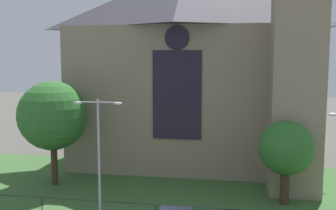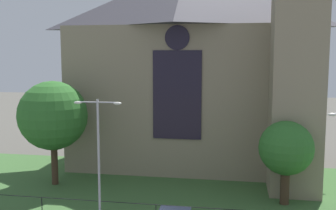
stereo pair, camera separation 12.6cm
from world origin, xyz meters
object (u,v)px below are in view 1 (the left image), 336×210
at_px(church_building, 192,65).
at_px(streetlamp_near, 99,143).
at_px(tree_left_near, 53,116).
at_px(tree_right_near, 286,149).

distance_m(church_building, streetlamp_near, 16.67).
height_order(church_building, tree_left_near, church_building).
bearing_deg(church_building, streetlamp_near, -107.43).
bearing_deg(tree_right_near, church_building, 128.42).
distance_m(church_building, tree_left_near, 14.82).
bearing_deg(church_building, tree_left_near, -141.19).
bearing_deg(streetlamp_near, tree_left_near, 135.26).
xyz_separation_m(tree_left_near, tree_right_near, (19.32, -1.49, -1.78)).
distance_m(tree_right_near, streetlamp_near, 13.89).
height_order(tree_left_near, streetlamp_near, tree_left_near).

